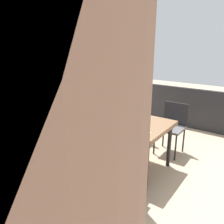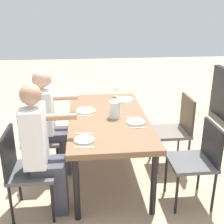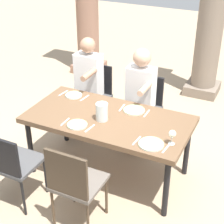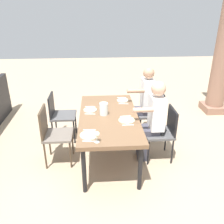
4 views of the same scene
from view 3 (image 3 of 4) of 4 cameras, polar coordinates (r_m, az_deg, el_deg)
The scene contains 23 objects.
ground_plane at distance 4.39m, azimuth -0.55°, elevation -9.32°, with size 16.00×16.00×0.00m, color tan.
dining_table at distance 3.99m, azimuth -0.59°, elevation -1.64°, with size 1.78×0.90×0.75m.
chair_west_north at distance 5.01m, azimuth -2.80°, elevation 3.04°, with size 0.44×0.44×0.89m.
chair_west_south at distance 3.81m, azimuth -15.37°, elevation -7.57°, with size 0.44×0.44×0.88m.
chair_mid_north at distance 4.75m, azimuth 4.98°, elevation 1.19°, with size 0.44×0.44×0.87m.
chair_mid_south at distance 3.42m, azimuth -5.88°, elevation -10.77°, with size 0.44×0.44×0.93m.
diner_woman_green at distance 4.78m, azimuth -3.93°, elevation 4.14°, with size 0.35×0.49×1.33m.
diner_man_white at distance 4.49m, azimuth 4.20°, elevation 2.33°, with size 0.35×0.50×1.31m.
stone_column_centre at distance 5.91m, azimuth 15.38°, elevation 15.11°, with size 0.52×0.52×2.82m.
plate_0 at distance 4.44m, azimuth -5.99°, elevation 2.64°, with size 0.20×0.20×0.02m.
fork_0 at distance 4.51m, azimuth -7.62°, elevation 2.94°, with size 0.02×0.17×0.01m, color silver.
spoon_0 at distance 4.37m, azimuth -4.30°, elevation 2.19°, with size 0.02×0.17×0.01m, color silver.
plate_1 at distance 3.83m, azimuth -5.44°, elevation -1.96°, with size 0.22×0.22×0.02m.
fork_1 at distance 3.90m, azimuth -7.33°, elevation -1.53°, with size 0.02×0.17×0.01m, color silver.
spoon_1 at distance 3.77m, azimuth -3.47°, elevation -2.56°, with size 0.02×0.17×0.01m, color silver.
plate_2 at distance 4.09m, azimuth 3.47°, elevation 0.30°, with size 0.24×0.24×0.02m.
fork_2 at distance 4.14m, azimuth 1.55°, elevation 0.67°, with size 0.02×0.17×0.01m, color silver.
spoon_2 at distance 4.05m, azimuth 5.42°, elevation -0.22°, with size 0.02×0.17×0.01m, color silver.
plate_3 at distance 3.53m, azimuth 6.12°, elevation -4.97°, with size 0.25×0.25×0.02m.
wine_glass_3 at distance 3.52m, azimuth 9.37°, elevation -3.44°, with size 0.07×0.07×0.15m.
fork_3 at distance 3.58m, azimuth 3.87°, elevation -4.48°, with size 0.02×0.17×0.01m, color silver.
spoon_3 at distance 3.50m, azimuth 8.43°, elevation -5.63°, with size 0.02×0.17×0.01m, color silver.
water_pitcher at distance 3.88m, azimuth -1.59°, elevation -0.10°, with size 0.13×0.13×0.19m.
Camera 3 is at (1.53, -3.07, 2.74)m, focal length 58.68 mm.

